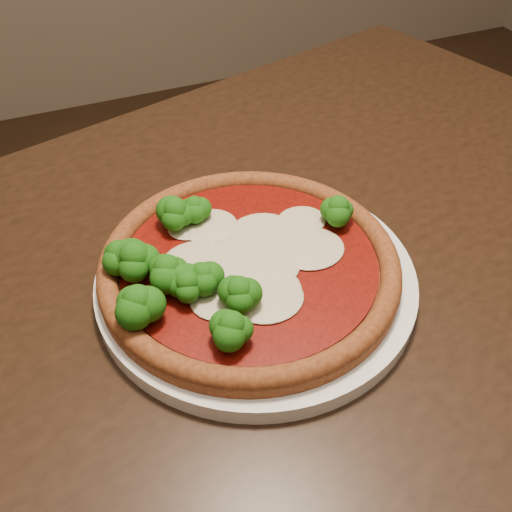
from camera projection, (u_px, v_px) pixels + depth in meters
name	position (u px, v px, depth m)	size (l,w,h in m)	color
dining_table	(275.00, 308.00, 0.71)	(1.29, 1.00, 0.75)	black
plate	(256.00, 278.00, 0.58)	(0.32, 0.32, 0.02)	white
pizza	(239.00, 264.00, 0.56)	(0.30, 0.30, 0.06)	brown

